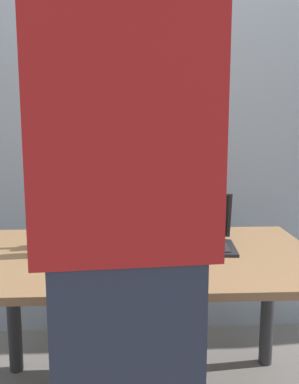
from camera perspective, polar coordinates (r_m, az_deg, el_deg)
desk at (r=1.78m, az=-0.57°, el=-11.54°), size 1.38×0.82×0.71m
laptop at (r=1.84m, az=5.55°, el=-5.61°), size 0.38×0.30×0.21m
beer_bottle_dark at (r=1.81m, az=-7.55°, el=-3.17°), size 0.07×0.07×0.34m
beer_bottle_brown at (r=1.74m, az=-6.12°, el=-4.02°), size 0.07×0.07×0.32m
beer_bottle_amber at (r=1.74m, az=-12.59°, el=-4.25°), size 0.08×0.08×0.32m
beer_bottle_green at (r=1.84m, az=-10.53°, el=-3.35°), size 0.08×0.08×0.33m
person_figure at (r=1.03m, az=-3.15°, el=-8.96°), size 0.44×0.28×1.77m
back_wall at (r=2.47m, az=-1.37°, el=11.07°), size 6.00×0.10×2.60m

